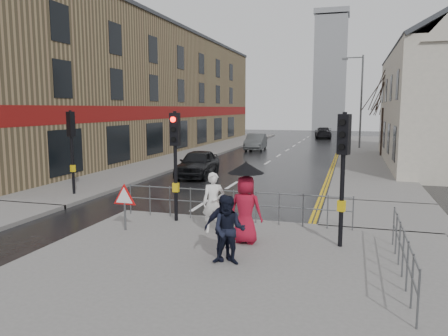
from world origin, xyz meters
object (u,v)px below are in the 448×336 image
Objects in this scene: pedestrian_with_umbrella at (246,200)px; pedestrian_d at (223,227)px; car_mid at (256,142)px; pedestrian_b at (229,230)px; car_parked at (198,163)px; pedestrian_a at (214,203)px.

pedestrian_with_umbrella is 1.45m from pedestrian_d.
pedestrian_d is at bearing -83.39° from car_mid.
pedestrian_b is at bearing -85.73° from pedestrian_d.
pedestrian_with_umbrella is at bearing 84.50° from pedestrian_b.
pedestrian_d is 13.31m from car_parked.
pedestrian_b is 1.67m from pedestrian_with_umbrella.
car_parked is 15.32m from car_mid.
pedestrian_b is 0.74× the size of pedestrian_with_umbrella.
pedestrian_with_umbrella is at bearing -82.43° from car_mid.
pedestrian_d is (0.90, -2.09, -0.08)m from pedestrian_a.
car_parked is at bearing 75.56° from pedestrian_d.
car_mid is at bearing 95.15° from pedestrian_b.
pedestrian_a is 0.40× the size of car_mid.
pedestrian_b is (1.11, -2.33, -0.07)m from pedestrian_a.
pedestrian_b is 1.02× the size of pedestrian_d.
pedestrian_d is (-0.21, 0.24, -0.01)m from pedestrian_b.
car_parked is (-5.26, 10.91, -0.57)m from pedestrian_with_umbrella.
car_parked is at bearing 106.86° from pedestrian_b.
pedestrian_with_umbrella is 0.51× the size of car_parked.
pedestrian_d is at bearing -71.32° from car_parked.
pedestrian_b is at bearing -89.53° from pedestrian_with_umbrella.
car_mid is (-0.19, 15.32, -0.00)m from car_parked.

